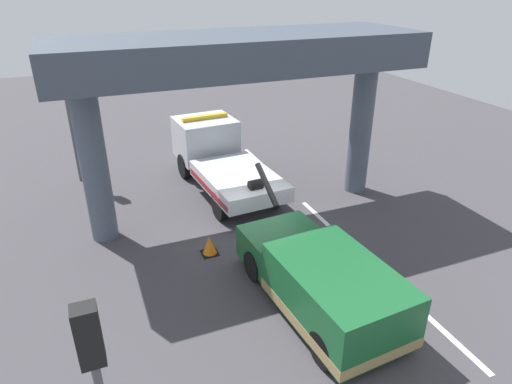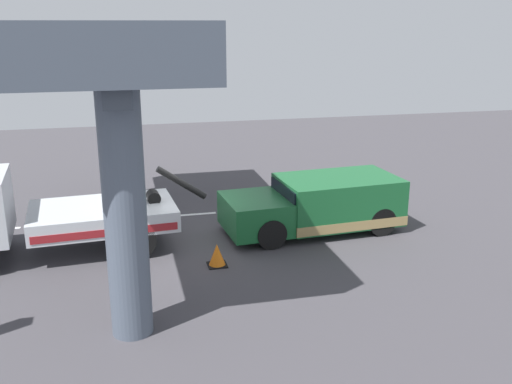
% 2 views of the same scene
% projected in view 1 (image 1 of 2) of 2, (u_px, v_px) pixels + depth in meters
% --- Properties ---
extents(ground_plane, '(60.00, 40.00, 0.10)m').
position_uv_depth(ground_plane, '(260.00, 233.00, 14.81)').
color(ground_plane, '#423F44').
extents(lane_stripe_west, '(2.60, 0.16, 0.01)m').
position_uv_depth(lane_stripe_west, '(448.00, 335.00, 10.57)').
color(lane_stripe_west, silver).
rests_on(lane_stripe_west, ground).
extents(lane_stripe_mid, '(2.60, 0.16, 0.01)m').
position_uv_depth(lane_stripe_mid, '(321.00, 219.00, 15.57)').
color(lane_stripe_mid, silver).
rests_on(lane_stripe_mid, ground).
extents(lane_stripe_east, '(2.60, 0.16, 0.01)m').
position_uv_depth(lane_stripe_east, '(256.00, 159.00, 20.57)').
color(lane_stripe_east, silver).
rests_on(lane_stripe_east, ground).
extents(tow_truck_white, '(7.32, 2.80, 2.46)m').
position_uv_depth(tow_truck_white, '(218.00, 156.00, 17.66)').
color(tow_truck_white, silver).
rests_on(tow_truck_white, ground).
extents(towed_van_green, '(5.34, 2.53, 1.58)m').
position_uv_depth(towed_van_green, '(323.00, 283.00, 11.08)').
color(towed_van_green, '#195B2D').
rests_on(towed_van_green, ground).
extents(overpass_structure, '(3.60, 11.41, 6.01)m').
position_uv_depth(overpass_structure, '(240.00, 66.00, 13.90)').
color(overpass_structure, '#4C5666').
rests_on(overpass_structure, ground).
extents(traffic_light_near, '(0.39, 0.32, 4.01)m').
position_uv_depth(traffic_light_near, '(96.00, 371.00, 5.93)').
color(traffic_light_near, '#515456').
rests_on(traffic_light_near, ground).
extents(traffic_light_far, '(0.39, 0.32, 4.53)m').
position_uv_depth(traffic_light_far, '(66.00, 101.00, 17.01)').
color(traffic_light_far, '#515456').
rests_on(traffic_light_far, ground).
extents(traffic_cone_orange, '(0.49, 0.49, 0.58)m').
position_uv_depth(traffic_cone_orange, '(210.00, 246.00, 13.52)').
color(traffic_cone_orange, orange).
rests_on(traffic_cone_orange, ground).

